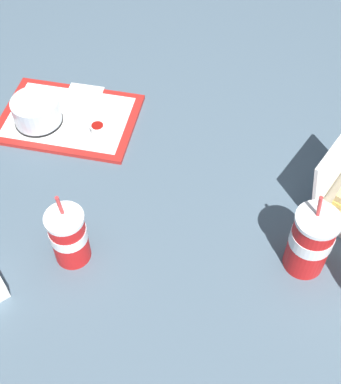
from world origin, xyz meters
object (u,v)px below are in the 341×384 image
food_tray (69,118)px  soda_cup_right (311,241)px  soda_cup_front (69,236)px  cake_container (37,112)px  ketchup_cup (98,128)px  plastic_fork (73,139)px

food_tray → soda_cup_right: soda_cup_right is taller
soda_cup_front → food_tray: bearing=-65.6°
food_tray → soda_cup_right: (-0.68, 0.27, 0.08)m
cake_container → ketchup_cup: size_ratio=3.28×
food_tray → cake_container: bearing=28.7°
cake_container → soda_cup_right: 0.79m
ketchup_cup → cake_container: bearing=2.1°
food_tray → plastic_fork: size_ratio=3.54×
soda_cup_right → cake_container: bearing=-17.4°
soda_cup_front → soda_cup_right: (-0.50, -0.13, 0.01)m
cake_container → plastic_fork: size_ratio=1.19×
soda_cup_right → food_tray: bearing=-21.9°
cake_container → plastic_fork: (-0.12, 0.04, -0.03)m
ketchup_cup → soda_cup_right: size_ratio=0.17×
cake_container → soda_cup_front: bearing=124.9°
ketchup_cup → soda_cup_right: bearing=157.5°
ketchup_cup → soda_cup_front: bearing=102.5°
cake_container → soda_cup_front: 0.44m
food_tray → cake_container: 0.09m
ketchup_cup → soda_cup_front: (-0.08, 0.37, 0.05)m
food_tray → soda_cup_right: bearing=158.1°
ketchup_cup → plastic_fork: 0.07m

